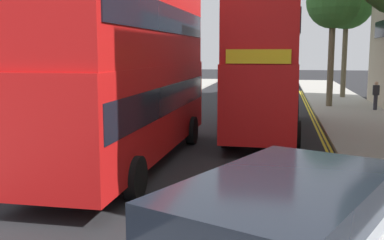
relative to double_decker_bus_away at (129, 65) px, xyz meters
The scene contains 8 objects.
sidewalk_left 5.99m from the double_decker_bus_away, 151.71° to the left, with size 4.00×80.00×0.14m, color #ADA89E.
kerb_line_outer 7.02m from the double_decker_bus_away, ahead, with size 0.10×56.00×0.01m, color yellow.
kerb_line_inner 6.87m from the double_decker_bus_away, ahead, with size 0.10×56.00×0.01m, color yellow.
double_decker_bus_away is the anchor object (origin of this frame).
double_decker_bus_oncoming 7.53m from the double_decker_bus_away, 58.52° to the left, with size 2.99×10.86×5.64m.
pedestrian_far 17.52m from the double_decker_bus_away, 55.49° to the left, with size 0.34×0.22×1.62m.
street_tree_near 17.81m from the double_decker_bus_away, 64.78° to the left, with size 3.19×3.19×7.84m.
street_tree_far 23.95m from the double_decker_bus_away, 67.62° to the left, with size 3.86×3.86×8.75m.
Camera 1 is at (2.58, 0.15, 3.44)m, focal length 43.20 mm.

